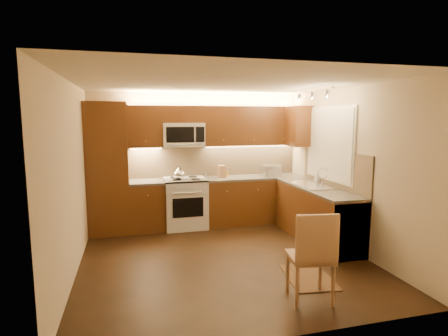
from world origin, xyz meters
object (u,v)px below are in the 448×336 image
object	(u,v)px
soap_bottle	(317,177)
stove	(185,203)
microwave	(183,135)
knife_block	(222,171)
sink	(313,181)
kettle	(179,173)
toaster_oven	(271,171)
dining_chair	(310,255)

from	to	relation	value
soap_bottle	stove	bearing A→B (deg)	145.99
microwave	knife_block	world-z (taller)	microwave
knife_block	sink	bearing A→B (deg)	-52.19
stove	soap_bottle	distance (m)	2.44
soap_bottle	kettle	bearing A→B (deg)	149.14
sink	toaster_oven	size ratio (longest dim) A/B	2.44
knife_block	dining_chair	distance (m)	3.19
stove	soap_bottle	size ratio (longest dim) A/B	5.66
toaster_oven	dining_chair	world-z (taller)	toaster_oven
microwave	knife_block	distance (m)	1.01
microwave	sink	size ratio (longest dim) A/B	0.88
kettle	dining_chair	bearing A→B (deg)	-88.96
stove	kettle	world-z (taller)	kettle
microwave	kettle	xyz separation A→B (m)	(-0.12, -0.24, -0.68)
kettle	soap_bottle	distance (m)	2.47
soap_bottle	dining_chair	distance (m)	2.64
sink	dining_chair	size ratio (longest dim) A/B	0.83
stove	sink	bearing A→B (deg)	-29.36
toaster_oven	knife_block	world-z (taller)	knife_block
stove	toaster_oven	size ratio (longest dim) A/B	2.61
sink	toaster_oven	world-z (taller)	toaster_oven
dining_chair	microwave	bearing A→B (deg)	116.18
sink	dining_chair	bearing A→B (deg)	-118.87
knife_block	soap_bottle	world-z (taller)	knife_block
toaster_oven	microwave	bearing A→B (deg)	173.14
knife_block	dining_chair	xyz separation A→B (m)	(0.21, -3.14, -0.50)
knife_block	stove	bearing A→B (deg)	177.11
toaster_oven	dining_chair	size ratio (longest dim) A/B	0.34
microwave	toaster_oven	world-z (taller)	microwave
toaster_oven	knife_block	bearing A→B (deg)	173.47
soap_bottle	toaster_oven	bearing A→B (deg)	109.24
knife_block	dining_chair	size ratio (longest dim) A/B	0.22
microwave	soap_bottle	xyz separation A→B (m)	(2.24, -0.96, -0.74)
stove	kettle	size ratio (longest dim) A/B	3.79
stove	toaster_oven	distance (m)	1.78
stove	toaster_oven	xyz separation A→B (m)	(1.70, 0.01, 0.55)
microwave	kettle	distance (m)	0.73
stove	microwave	bearing A→B (deg)	90.00
soap_bottle	knife_block	bearing A→B (deg)	135.51
microwave	toaster_oven	bearing A→B (deg)	-4.17
sink	knife_block	size ratio (longest dim) A/B	3.75
kettle	toaster_oven	xyz separation A→B (m)	(1.82, 0.11, -0.04)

